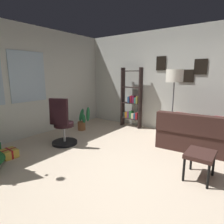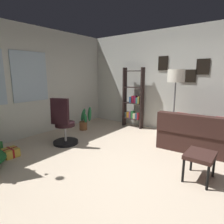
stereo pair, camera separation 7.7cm
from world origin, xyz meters
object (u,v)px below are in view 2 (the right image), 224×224
floor_lamp (176,80)px  potted_plant (85,121)px  gift_box_gold (11,152)px  footstool (200,157)px  office_chair (64,127)px  bookshelf (133,101)px  couch (211,136)px

floor_lamp → potted_plant: size_ratio=2.53×
gift_box_gold → potted_plant: potted_plant is taller
footstool → gift_box_gold: 3.38m
office_chair → potted_plant: size_ratio=1.62×
footstool → office_chair: office_chair is taller
office_chair → floor_lamp: 2.72m
floor_lamp → potted_plant: floor_lamp is taller
gift_box_gold → floor_lamp: floor_lamp is taller
gift_box_gold → floor_lamp: 3.76m
bookshelf → floor_lamp: size_ratio=1.05×
potted_plant → bookshelf: bearing=-39.6°
footstool → floor_lamp: 2.00m
couch → floor_lamp: (0.02, 0.83, 1.14)m
couch → potted_plant: couch is taller
gift_box_gold → floor_lamp: (2.78, -2.15, 1.35)m
gift_box_gold → bookshelf: bearing=-13.4°
footstool → potted_plant: 3.32m
office_chair → potted_plant: bearing=23.0°
gift_box_gold → bookshelf: bookshelf is taller
footstool → bookshelf: (1.88, 2.31, 0.41)m
couch → office_chair: office_chair is taller
bookshelf → potted_plant: size_ratio=2.65×
couch → bookshelf: (0.49, 2.20, 0.48)m
floor_lamp → bookshelf: bearing=71.4°
gift_box_gold → potted_plant: (2.13, 0.15, 0.18)m
bookshelf → potted_plant: 1.53m
office_chair → floor_lamp: floor_lamp is taller
bookshelf → potted_plant: (-1.11, 0.92, -0.51)m
footstool → office_chair: 2.79m
footstool → bookshelf: bearing=50.9°
gift_box_gold → bookshelf: size_ratio=0.16×
couch → office_chair: (-1.72, 2.67, 0.13)m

